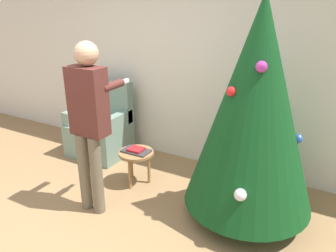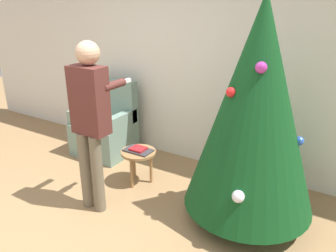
# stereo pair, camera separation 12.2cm
# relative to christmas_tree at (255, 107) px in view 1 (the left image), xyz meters

# --- Properties ---
(ground_plane) EXTENTS (14.00, 14.00, 0.00)m
(ground_plane) POSITION_rel_christmas_tree_xyz_m (-1.28, -1.31, -1.19)
(ground_plane) COLOR #99754C
(wall_back) EXTENTS (8.00, 0.06, 2.70)m
(wall_back) POSITION_rel_christmas_tree_xyz_m (-1.28, 0.92, 0.16)
(wall_back) COLOR silver
(wall_back) RESTS_ON ground_plane
(christmas_tree) EXTENTS (1.26, 1.26, 2.20)m
(christmas_tree) POSITION_rel_christmas_tree_xyz_m (0.00, 0.00, 0.00)
(christmas_tree) COLOR brown
(christmas_tree) RESTS_ON ground_plane
(armchair) EXTENTS (0.78, 0.66, 1.06)m
(armchair) POSITION_rel_christmas_tree_xyz_m (-2.26, 0.46, -0.82)
(armchair) COLOR gray
(armchair) RESTS_ON ground_plane
(person_standing) EXTENTS (0.40, 0.57, 1.76)m
(person_standing) POSITION_rel_christmas_tree_xyz_m (-1.45, -0.63, -0.13)
(person_standing) COLOR #6B604C
(person_standing) RESTS_ON ground_plane
(side_stool) EXTENTS (0.42, 0.42, 0.42)m
(side_stool) POSITION_rel_christmas_tree_xyz_m (-1.34, -0.01, -0.83)
(side_stool) COLOR #A37547
(side_stool) RESTS_ON ground_plane
(laptop) EXTENTS (0.33, 0.20, 0.02)m
(laptop) POSITION_rel_christmas_tree_xyz_m (-1.34, -0.01, -0.75)
(laptop) COLOR #38383D
(laptop) RESTS_ON side_stool
(book) EXTENTS (0.18, 0.16, 0.02)m
(book) POSITION_rel_christmas_tree_xyz_m (-1.34, -0.01, -0.73)
(book) COLOR #B21E23
(book) RESTS_ON laptop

